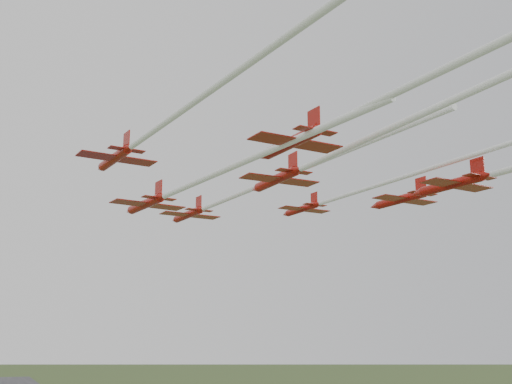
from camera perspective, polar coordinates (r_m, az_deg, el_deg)
name	(u,v)px	position (r m, az deg, el deg)	size (l,w,h in m)	color
jet_lead	(233,196)	(87.79, -2.03, -0.39)	(11.85, 61.08, 2.79)	#AE150D
jet_row2_left	(184,188)	(75.00, -6.46, 0.38)	(13.08, 50.79, 2.86)	#AE150D
jet_row2_right	(367,188)	(83.42, 9.86, 0.31)	(10.27, 57.47, 2.35)	#AE150D
jet_row3_left	(155,130)	(57.77, -8.98, 5.47)	(10.33, 46.20, 2.38)	#AE150D
jet_row3_mid	(342,150)	(63.46, 7.67, 3.74)	(9.35, 56.68, 2.76)	#AE150D
jet_row3_right	(504,172)	(79.45, 21.21, 1.70)	(12.89, 66.71, 2.85)	#AE150D
jet_row4_left	(402,89)	(47.52, 12.89, 8.90)	(11.08, 58.33, 2.61)	#AE150D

